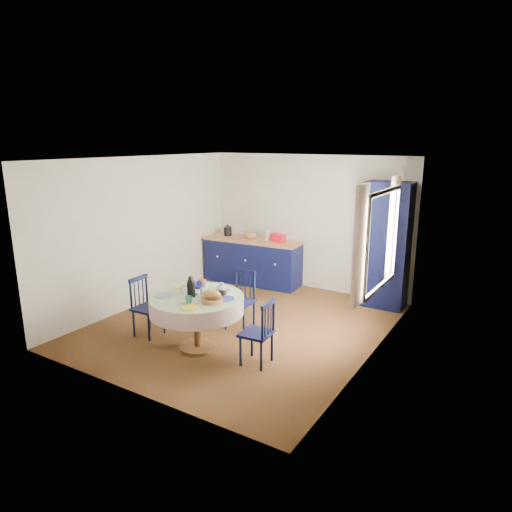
{
  "coord_description": "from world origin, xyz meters",
  "views": [
    {
      "loc": [
        3.6,
        -5.43,
        2.76
      ],
      "look_at": [
        0.13,
        0.2,
        1.06
      ],
      "focal_mm": 32.0,
      "sensor_mm": 36.0,
      "label": 1
    }
  ],
  "objects": [
    {
      "name": "floor",
      "position": [
        0.0,
        0.0,
        0.0
      ],
      "size": [
        4.5,
        4.5,
        0.0
      ],
      "primitive_type": "plane",
      "color": "black",
      "rests_on": "ground"
    },
    {
      "name": "ceiling",
      "position": [
        0.0,
        0.0,
        2.5
      ],
      "size": [
        4.5,
        4.5,
        0.0
      ],
      "primitive_type": "plane",
      "rotation": [
        3.14,
        0.0,
        0.0
      ],
      "color": "white",
      "rests_on": "wall_back"
    },
    {
      "name": "wall_back",
      "position": [
        0.0,
        2.25,
        1.25
      ],
      "size": [
        4.0,
        0.02,
        2.5
      ],
      "primitive_type": "cube",
      "color": "beige",
      "rests_on": "floor"
    },
    {
      "name": "wall_left",
      "position": [
        -2.0,
        0.0,
        1.25
      ],
      "size": [
        0.02,
        4.5,
        2.5
      ],
      "primitive_type": "cube",
      "color": "beige",
      "rests_on": "floor"
    },
    {
      "name": "wall_right",
      "position": [
        2.0,
        0.0,
        1.25
      ],
      "size": [
        0.02,
        4.5,
        2.5
      ],
      "primitive_type": "cube",
      "color": "beige",
      "rests_on": "floor"
    },
    {
      "name": "window",
      "position": [
        1.95,
        0.3,
        1.52
      ],
      "size": [
        0.1,
        1.74,
        1.45
      ],
      "color": "white",
      "rests_on": "wall_right"
    },
    {
      "name": "kitchen_counter",
      "position": [
        -1.0,
        1.9,
        0.45
      ],
      "size": [
        2.0,
        0.74,
        1.12
      ],
      "rotation": [
        0.0,
        0.0,
        0.06
      ],
      "color": "black",
      "rests_on": "floor"
    },
    {
      "name": "pantry_cabinet",
      "position": [
        1.57,
        2.0,
        1.05
      ],
      "size": [
        0.75,
        0.55,
        2.1
      ],
      "rotation": [
        0.0,
        0.0,
        0.03
      ],
      "color": "black",
      "rests_on": "floor"
    },
    {
      "name": "dining_table",
      "position": [
        -0.05,
        -1.0,
        0.63
      ],
      "size": [
        1.25,
        1.25,
        1.03
      ],
      "color": "#583119",
      "rests_on": "floor"
    },
    {
      "name": "chair_left",
      "position": [
        -0.98,
        -1.01,
        0.43
      ],
      "size": [
        0.37,
        0.39,
        0.86
      ],
      "rotation": [
        0.0,
        0.0,
        1.58
      ],
      "color": "black",
      "rests_on": "floor"
    },
    {
      "name": "chair_far",
      "position": [
        0.03,
        -0.08,
        0.44
      ],
      "size": [
        0.4,
        0.39,
        0.87
      ],
      "rotation": [
        0.0,
        0.0,
        0.04
      ],
      "color": "black",
      "rests_on": "floor"
    },
    {
      "name": "chair_right",
      "position": [
        0.87,
        -0.93,
        0.43
      ],
      "size": [
        0.39,
        0.41,
        0.85
      ],
      "rotation": [
        0.0,
        0.0,
        -1.5
      ],
      "color": "black",
      "rests_on": "floor"
    },
    {
      "name": "mug_a",
      "position": [
        -0.29,
        -0.98,
        0.8
      ],
      "size": [
        0.12,
        0.12,
        0.09
      ],
      "primitive_type": "imported",
      "color": "silver",
      "rests_on": "dining_table"
    },
    {
      "name": "mug_b",
      "position": [
        0.04,
        -1.27,
        0.8
      ],
      "size": [
        0.1,
        0.1,
        0.09
      ],
      "primitive_type": "imported",
      "color": "teal",
      "rests_on": "dining_table"
    },
    {
      "name": "mug_c",
      "position": [
        0.23,
        -0.8,
        0.8
      ],
      "size": [
        0.12,
        0.12,
        0.09
      ],
      "primitive_type": "imported",
      "color": "black",
      "rests_on": "dining_table"
    },
    {
      "name": "mug_d",
      "position": [
        -0.17,
        -0.66,
        0.8
      ],
      "size": [
        0.09,
        0.09,
        0.09
      ],
      "primitive_type": "imported",
      "color": "silver",
      "rests_on": "dining_table"
    },
    {
      "name": "cobalt_bowl",
      "position": [
        -0.27,
        -0.71,
        0.78
      ],
      "size": [
        0.23,
        0.23,
        0.06
      ],
      "primitive_type": "imported",
      "color": "navy",
      "rests_on": "dining_table"
    }
  ]
}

